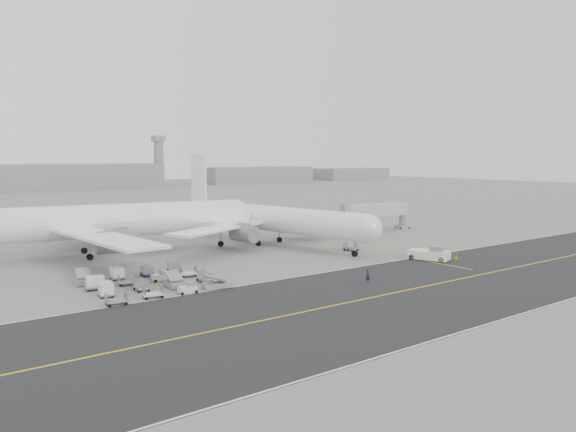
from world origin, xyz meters
TOP-DOWN VIEW (x-y plane):
  - ground at (0.00, 0.00)m, footprint 700.00×700.00m
  - taxiway at (5.02, -17.98)m, footprint 220.00×59.00m
  - horizon_buildings at (30.00, 260.00)m, footprint 520.00×28.00m
  - control_tower at (100.00, 265.00)m, footprint 7.00×7.00m
  - airliner_a at (-15.83, 34.17)m, footprint 63.57×62.39m
  - airliner_b at (19.00, 26.47)m, footprint 52.83×53.87m
  - pushback_tug at (31.34, -5.22)m, footprint 5.49×9.05m
  - jet_bridge at (53.26, 29.67)m, footprint 17.71×8.90m
  - gse_cluster at (-16.32, 5.40)m, footprint 25.08×24.42m
  - stray_dolly at (26.94, 10.37)m, footprint 2.47×3.11m
  - ground_crew_a at (9.89, -11.37)m, footprint 0.81×0.66m
  - ground_crew_b at (32.75, -9.54)m, footprint 1.04×0.93m

SIDE VIEW (x-z plane):
  - ground at x=0.00m, z-range 0.00..0.00m
  - horizon_buildings at x=30.00m, z-range -14.00..14.00m
  - gse_cluster at x=-16.32m, z-range -0.99..0.99m
  - stray_dolly at x=26.94m, z-range -0.84..0.84m
  - taxiway at x=5.02m, z-range -0.01..0.03m
  - ground_crew_b at x=32.75m, z-range 0.00..1.76m
  - ground_crew_a at x=9.89m, z-range 0.00..1.92m
  - pushback_tug at x=31.34m, z-range -0.23..2.35m
  - jet_bridge at x=53.26m, z-range 1.32..8.01m
  - airliner_b at x=19.00m, z-range -3.97..14.77m
  - airliner_a at x=-15.83m, z-range -4.68..17.38m
  - control_tower at x=100.00m, z-range 0.63..31.88m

